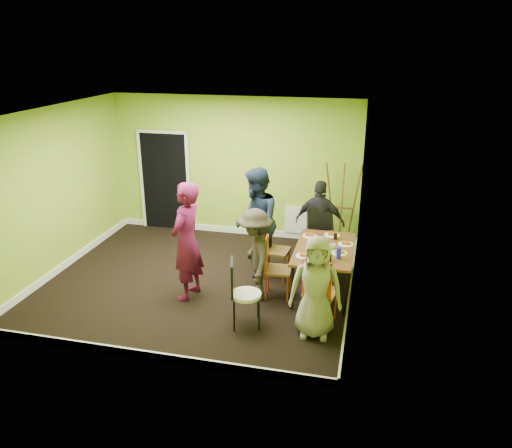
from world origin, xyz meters
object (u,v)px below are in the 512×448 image
(chair_left_far, at_px, (271,245))
(chair_back_end, at_px, (320,225))
(chair_front_end, at_px, (319,288))
(chair_left_near, at_px, (273,264))
(chair_bentwood, at_px, (241,290))
(dining_table, at_px, (325,251))
(person_front_end, at_px, (316,287))
(orange_bottle, at_px, (319,242))
(thermos, at_px, (320,242))
(person_standing, at_px, (187,241))
(easel, at_px, (342,206))
(blue_bottle, at_px, (339,253))
(person_left_near, at_px, (255,255))
(person_left_far, at_px, (256,222))
(person_back_end, at_px, (320,222))

(chair_left_far, distance_m, chair_back_end, 1.00)
(chair_front_end, bearing_deg, chair_left_near, 148.31)
(chair_front_end, relative_size, chair_bentwood, 1.06)
(chair_bentwood, bearing_deg, dining_table, 125.82)
(chair_bentwood, distance_m, person_front_end, 1.05)
(chair_left_near, distance_m, orange_bottle, 0.83)
(chair_left_near, xyz_separation_m, chair_front_end, (0.79, -0.71, 0.05))
(dining_table, distance_m, person_front_end, 1.29)
(thermos, bearing_deg, chair_back_end, 95.83)
(chair_back_end, relative_size, thermos, 4.74)
(chair_bentwood, distance_m, person_standing, 1.24)
(person_front_end, bearing_deg, chair_left_far, 115.27)
(easel, bearing_deg, blue_bottle, -87.10)
(chair_front_end, distance_m, easel, 2.91)
(chair_left_far, relative_size, person_standing, 0.55)
(person_left_near, bearing_deg, dining_table, 94.09)
(chair_front_end, height_order, person_standing, person_standing)
(chair_left_far, xyz_separation_m, blue_bottle, (1.16, -0.70, 0.27))
(person_standing, bearing_deg, chair_left_near, 112.20)
(easel, distance_m, thermos, 1.91)
(chair_back_end, height_order, easel, easel)
(chair_left_far, height_order, chair_bentwood, chair_left_far)
(chair_back_end, relative_size, person_left_far, 0.58)
(person_front_end, bearing_deg, person_back_end, 90.61)
(chair_front_end, height_order, chair_bentwood, chair_front_end)
(chair_left_far, xyz_separation_m, chair_bentwood, (-0.10, -1.61, -0.03))
(orange_bottle, bearing_deg, dining_table, -48.12)
(chair_left_near, distance_m, person_front_end, 1.23)
(chair_left_far, distance_m, easel, 1.85)
(chair_left_near, xyz_separation_m, person_back_end, (0.55, 1.47, 0.21))
(dining_table, distance_m, easel, 1.86)
(easel, height_order, person_back_end, easel)
(chair_back_end, relative_size, person_front_end, 0.74)
(person_back_end, bearing_deg, person_left_far, 41.87)
(chair_left_far, relative_size, chair_left_near, 1.06)
(orange_bottle, height_order, person_front_end, person_front_end)
(dining_table, distance_m, chair_front_end, 1.06)
(easel, distance_m, person_left_far, 1.96)
(chair_left_far, distance_m, person_back_end, 1.07)
(thermos, relative_size, person_left_near, 0.15)
(chair_front_end, height_order, person_left_far, person_left_far)
(chair_left_near, relative_size, person_left_far, 0.52)
(easel, height_order, person_front_end, easel)
(orange_bottle, bearing_deg, chair_left_near, -143.98)
(dining_table, distance_m, chair_left_near, 0.84)
(blue_bottle, relative_size, orange_bottle, 2.12)
(chair_left_far, xyz_separation_m, person_left_near, (-0.09, -0.82, 0.16))
(chair_back_end, bearing_deg, dining_table, 82.86)
(dining_table, xyz_separation_m, chair_left_near, (-0.75, -0.35, -0.15))
(chair_left_far, xyz_separation_m, person_left_far, (-0.28, 0.06, 0.35))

